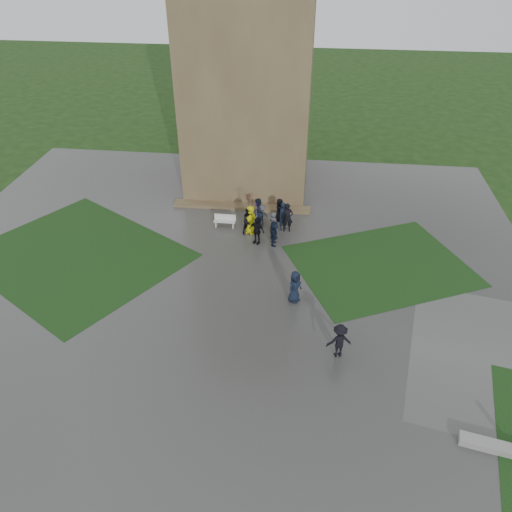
# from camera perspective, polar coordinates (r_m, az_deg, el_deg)

# --- Properties ---
(ground) EXTENTS (120.00, 120.00, 0.00)m
(ground) POSITION_cam_1_polar(r_m,az_deg,el_deg) (24.34, -5.11, -6.59)
(ground) COLOR black
(plaza) EXTENTS (34.00, 34.00, 0.02)m
(plaza) POSITION_cam_1_polar(r_m,az_deg,el_deg) (25.84, -4.27, -3.70)
(plaza) COLOR #363633
(plaza) RESTS_ON ground
(lawn_inset_left) EXTENTS (14.10, 13.46, 0.01)m
(lawn_inset_left) POSITION_cam_1_polar(r_m,az_deg,el_deg) (29.92, -19.80, 0.03)
(lawn_inset_left) COLOR black
(lawn_inset_left) RESTS_ON plaza
(lawn_inset_right) EXTENTS (11.12, 10.15, 0.01)m
(lawn_inset_right) POSITION_cam_1_polar(r_m,az_deg,el_deg) (28.21, 14.09, -1.07)
(lawn_inset_right) COLOR black
(lawn_inset_right) RESTS_ON plaza
(tower) EXTENTS (8.00, 8.00, 18.00)m
(tower) POSITION_cam_1_polar(r_m,az_deg,el_deg) (33.93, -0.78, 22.60)
(tower) COLOR brown
(tower) RESTS_ON ground
(tower_plinth) EXTENTS (9.00, 0.80, 0.22)m
(tower_plinth) POSITION_cam_1_polar(r_m,az_deg,el_deg) (32.88, -1.64, 5.67)
(tower_plinth) COLOR brown
(tower_plinth) RESTS_ON plaza
(bench) EXTENTS (1.33, 0.43, 0.77)m
(bench) POSITION_cam_1_polar(r_m,az_deg,el_deg) (30.77, -3.58, 4.06)
(bench) COLOR silver
(bench) RESTS_ON plaza
(visitor_cluster) EXTENTS (3.11, 3.99, 2.62)m
(visitor_cluster) POSITION_cam_1_polar(r_m,az_deg,el_deg) (29.55, 0.75, 4.40)
(visitor_cluster) COLOR black
(visitor_cluster) RESTS_ON plaza
(pedestrian_mid) EXTENTS (0.95, 1.03, 1.73)m
(pedestrian_mid) POSITION_cam_1_polar(r_m,az_deg,el_deg) (24.52, 4.45, -3.50)
(pedestrian_mid) COLOR black
(pedestrian_mid) RESTS_ON plaza
(pedestrian_near) EXTENTS (1.19, 0.81, 1.67)m
(pedestrian_near) POSITION_cam_1_polar(r_m,az_deg,el_deg) (21.93, 9.49, -9.53)
(pedestrian_near) COLOR black
(pedestrian_near) RESTS_ON plaza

